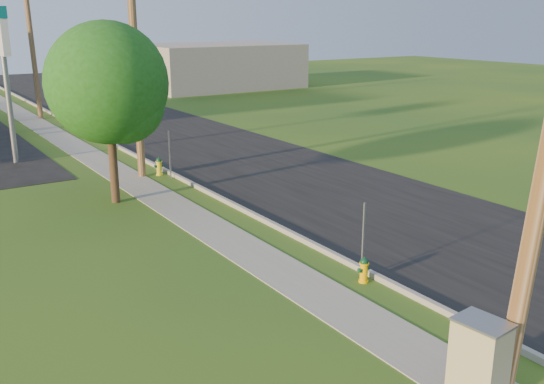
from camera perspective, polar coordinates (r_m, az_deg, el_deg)
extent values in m
plane|color=#254F1E|center=(13.10, 20.15, -14.14)|extent=(140.00, 140.00, 0.00)
cube|color=black|center=(22.49, 6.82, -0.48)|extent=(8.00, 120.00, 0.02)
cube|color=gray|center=(20.24, -1.91, -2.08)|extent=(0.15, 120.00, 0.15)
cube|color=gray|center=(19.46, -6.33, -3.11)|extent=(1.50, 120.00, 0.03)
cylinder|color=brown|center=(25.11, -12.78, 12.33)|extent=(0.32, 0.32, 9.80)
cylinder|color=brown|center=(42.42, -21.67, 12.80)|extent=(0.49, 0.32, 9.50)
cube|color=gray|center=(15.38, 8.58, -4.58)|extent=(0.05, 0.04, 2.00)
cube|color=gray|center=(25.05, -9.60, 3.46)|extent=(0.05, 0.04, 2.00)
cube|color=gray|center=(36.39, -17.46, 6.86)|extent=(0.05, 0.04, 2.00)
cylinder|color=gray|center=(29.63, -23.45, 7.25)|extent=(0.24, 0.24, 5.00)
cube|color=silver|center=(29.38, -24.18, 13.60)|extent=(0.30, 2.00, 2.00)
cube|color=gray|center=(58.48, -5.18, 11.74)|extent=(14.00, 10.00, 4.00)
cylinder|color=#362416|center=(22.08, -14.75, 3.13)|extent=(0.30, 0.30, 3.26)
sphere|color=#1D5112|center=(21.67, -15.24, 9.88)|extent=(4.18, 4.18, 4.18)
sphere|color=#1D5112|center=(21.59, -13.85, 8.20)|extent=(2.87, 2.87, 2.87)
cylinder|color=#F3B500|center=(15.52, 8.59, -8.28)|extent=(0.25, 0.25, 0.05)
cylinder|color=#F3B500|center=(15.42, 8.63, -7.46)|extent=(0.20, 0.20, 0.54)
cylinder|color=#F3B500|center=(15.33, 8.67, -6.65)|extent=(0.25, 0.25, 0.04)
sphere|color=#0B391C|center=(15.32, 8.67, -6.53)|extent=(0.21, 0.21, 0.21)
cylinder|color=#0B391C|center=(15.28, 8.69, -6.16)|extent=(0.04, 0.04, 0.05)
cylinder|color=#0B391C|center=(15.31, 8.96, -7.36)|extent=(0.10, 0.11, 0.10)
cylinder|color=#0B391C|center=(15.31, 8.29, -7.32)|extent=(0.09, 0.08, 0.08)
cylinder|color=#0B391C|center=(15.47, 8.99, -7.10)|extent=(0.09, 0.08, 0.08)
cylinder|color=yellow|center=(25.94, -10.54, 1.65)|extent=(0.29, 0.29, 0.06)
cylinder|color=yellow|center=(25.87, -10.57, 2.24)|extent=(0.23, 0.23, 0.62)
cylinder|color=yellow|center=(25.81, -10.60, 2.82)|extent=(0.29, 0.29, 0.04)
sphere|color=#103E20|center=(25.80, -10.61, 2.91)|extent=(0.24, 0.24, 0.24)
cylinder|color=#103E20|center=(25.78, -10.62, 3.18)|extent=(0.05, 0.05, 0.06)
cylinder|color=#103E20|center=(25.72, -10.50, 2.35)|extent=(0.13, 0.14, 0.11)
cylinder|color=#103E20|center=(25.82, -10.89, 2.39)|extent=(0.12, 0.11, 0.09)
cylinder|color=#103E20|center=(25.89, -10.27, 2.45)|extent=(0.12, 0.11, 0.09)
cylinder|color=yellow|center=(35.96, -17.21, 5.20)|extent=(0.25, 0.25, 0.05)
cylinder|color=yellow|center=(35.92, -17.25, 5.58)|extent=(0.20, 0.20, 0.55)
cylinder|color=yellow|center=(35.88, -17.28, 5.95)|extent=(0.25, 0.25, 0.04)
sphere|color=#0C3417|center=(35.87, -17.28, 6.01)|extent=(0.21, 0.21, 0.21)
cylinder|color=#0C3417|center=(35.86, -17.30, 6.18)|extent=(0.05, 0.05, 0.05)
cylinder|color=#0C3417|center=(35.78, -17.25, 5.66)|extent=(0.13, 0.13, 0.10)
cylinder|color=#0C3417|center=(35.91, -17.46, 5.68)|extent=(0.11, 0.10, 0.08)
cylinder|color=#0C3417|center=(35.91, -17.05, 5.71)|extent=(0.11, 0.10, 0.08)
cube|color=tan|center=(11.27, 18.89, -14.94)|extent=(0.72, 0.91, 1.48)
cube|color=gray|center=(10.91, 19.26, -11.51)|extent=(0.77, 0.95, 0.04)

